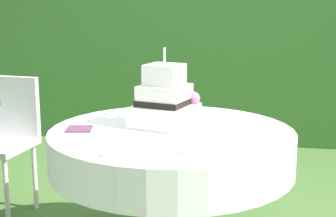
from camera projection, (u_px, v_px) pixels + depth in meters
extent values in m
cylinder|color=#4C4C51|center=(172.00, 202.00, 2.58)|extent=(0.14, 0.14, 0.70)
cylinder|color=brown|center=(172.00, 133.00, 2.50)|extent=(1.20, 1.20, 0.03)
cylinder|color=white|center=(172.00, 149.00, 2.52)|extent=(1.23, 1.23, 0.20)
cube|color=white|center=(164.00, 115.00, 2.58)|extent=(0.36, 0.36, 0.11)
cube|color=white|center=(164.00, 95.00, 2.56)|extent=(0.28, 0.28, 0.11)
cube|color=black|center=(164.00, 102.00, 2.56)|extent=(0.29, 0.29, 0.03)
cube|color=white|center=(164.00, 75.00, 2.53)|extent=(0.21, 0.21, 0.11)
sphere|color=#C6599E|center=(193.00, 98.00, 2.61)|extent=(0.07, 0.07, 0.07)
cylinder|color=silver|center=(164.00, 56.00, 2.51)|extent=(0.01, 0.01, 0.09)
cylinder|color=white|center=(115.00, 153.00, 2.10)|extent=(0.13, 0.13, 0.01)
cylinder|color=white|center=(117.00, 113.00, 2.85)|extent=(0.13, 0.13, 0.01)
cylinder|color=white|center=(191.00, 151.00, 2.11)|extent=(0.11, 0.11, 0.01)
cube|color=#603856|center=(79.00, 129.00, 2.50)|extent=(0.15, 0.15, 0.01)
cylinder|color=white|center=(7.00, 193.00, 3.03)|extent=(0.03, 0.03, 0.45)
cylinder|color=white|center=(35.00, 176.00, 3.33)|extent=(0.03, 0.03, 0.45)
cube|color=white|center=(11.00, 106.00, 3.30)|extent=(0.40, 0.09, 0.40)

